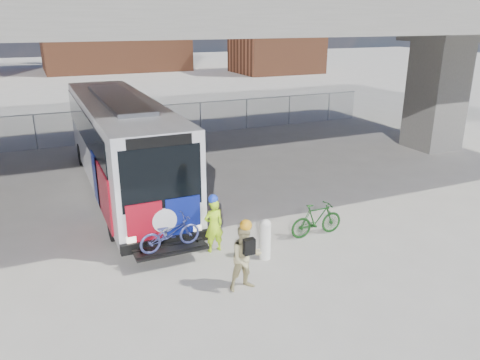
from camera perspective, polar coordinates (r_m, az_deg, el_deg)
ground at (r=16.02m, az=-4.01°, el=-4.63°), size 160.00×160.00×0.00m
bus at (r=18.58m, az=-14.30°, el=5.02°), size 2.67×12.98×3.69m
overpass at (r=18.50m, az=-9.03°, el=19.20°), size 40.00×16.00×7.95m
chainlink_fence at (r=26.76m, az=-13.06°, el=7.77°), size 30.00×0.06×30.00m
brick_buildings at (r=62.37m, az=-19.18°, el=17.09°), size 54.00×22.00×12.00m
bollard at (r=13.16m, az=3.10°, el=-7.03°), size 0.31×0.31×1.20m
cyclist_hivis at (r=13.48m, az=-3.23°, el=-5.40°), size 0.61×0.43×1.76m
cyclist_tan at (r=11.63m, az=0.71°, el=-9.35°), size 0.84×0.66×1.88m
bike_parked at (r=14.72m, az=9.33°, el=-4.78°), size 1.79×0.51×1.07m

